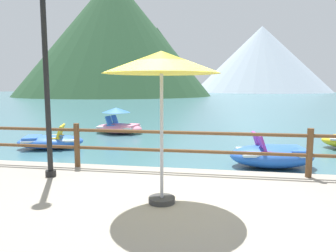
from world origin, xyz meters
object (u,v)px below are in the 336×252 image
object	(u,v)px
beach_umbrella	(161,65)
pedal_boat_2	(119,125)
pedal_boat_0	(50,141)
lamp_post	(45,51)
pedal_boat_3	(272,155)

from	to	relation	value
beach_umbrella	pedal_boat_2	world-z (taller)	beach_umbrella
beach_umbrella	pedal_boat_0	xyz separation A→B (m)	(-5.03, 5.48, -2.20)
lamp_post	pedal_boat_0	size ratio (longest dim) A/B	1.58
beach_umbrella	pedal_boat_0	distance (m)	7.75
pedal_boat_2	pedal_boat_3	distance (m)	7.98
beach_umbrella	pedal_boat_0	bearing A→B (deg)	132.57
beach_umbrella	pedal_boat_2	xyz separation A→B (m)	(-3.85, 9.32, -2.05)
pedal_boat_3	pedal_boat_2	bearing A→B (deg)	139.25
beach_umbrella	pedal_boat_3	distance (m)	5.13
lamp_post	pedal_boat_2	world-z (taller)	lamp_post
pedal_boat_2	lamp_post	bearing A→B (deg)	-80.12
lamp_post	pedal_boat_0	bearing A→B (deg)	120.46
pedal_boat_2	pedal_boat_3	xyz separation A→B (m)	(6.05, -5.21, -0.08)
pedal_boat_0	pedal_boat_2	size ratio (longest dim) A/B	1.02
beach_umbrella	pedal_boat_0	size ratio (longest dim) A/B	0.90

